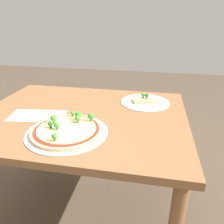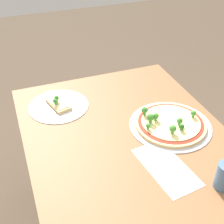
# 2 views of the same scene
# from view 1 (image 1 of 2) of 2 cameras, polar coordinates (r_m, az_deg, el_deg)

# --- Properties ---
(ground_plane) EXTENTS (8.00, 8.00, 0.00)m
(ground_plane) POSITION_cam_1_polar(r_m,az_deg,el_deg) (1.65, -6.45, -23.70)
(ground_plane) COLOR brown
(dining_table) EXTENTS (1.14, 0.89, 0.72)m
(dining_table) POSITION_cam_1_polar(r_m,az_deg,el_deg) (1.26, -7.75, -4.34)
(dining_table) COLOR brown
(dining_table) RESTS_ON ground_plane
(pizza_tray_whole) EXTENTS (0.38, 0.38, 0.07)m
(pizza_tray_whole) POSITION_cam_1_polar(r_m,az_deg,el_deg) (1.04, -11.51, -4.59)
(pizza_tray_whole) COLOR #B7B7BC
(pizza_tray_whole) RESTS_ON dining_table
(pizza_tray_slice) EXTENTS (0.30, 0.30, 0.06)m
(pizza_tray_slice) POSITION_cam_1_polar(r_m,az_deg,el_deg) (1.38, 8.62, 2.81)
(pizza_tray_slice) COLOR #B7B7BC
(pizza_tray_slice) RESTS_ON dining_table
(paper_menu) EXTENTS (0.31, 0.19, 0.00)m
(paper_menu) POSITION_cam_1_polar(r_m,az_deg,el_deg) (1.25, -18.90, -0.88)
(paper_menu) COLOR silver
(paper_menu) RESTS_ON dining_table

